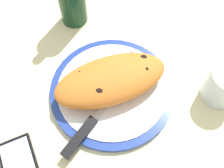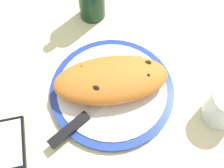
# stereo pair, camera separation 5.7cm
# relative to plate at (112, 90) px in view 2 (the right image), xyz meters

# --- Properties ---
(ground_plane) EXTENTS (1.50, 1.50, 0.03)m
(ground_plane) POSITION_rel_plate_xyz_m (0.00, 0.00, -0.02)
(ground_plane) COLOR beige
(plate) EXTENTS (0.29, 0.29, 0.02)m
(plate) POSITION_rel_plate_xyz_m (0.00, 0.00, 0.00)
(plate) COLOR #233D99
(plate) RESTS_ON ground_plane
(calzone) EXTENTS (0.28, 0.18, 0.06)m
(calzone) POSITION_rel_plate_xyz_m (-0.00, -0.01, 0.04)
(calzone) COLOR orange
(calzone) RESTS_ON plate
(fork) EXTENTS (0.16, 0.03, 0.00)m
(fork) POSITION_rel_plate_xyz_m (-0.01, -0.07, 0.01)
(fork) COLOR silver
(fork) RESTS_ON plate
(knife) EXTENTS (0.24, 0.10, 0.01)m
(knife) POSITION_rel_plate_xyz_m (0.09, 0.04, 0.01)
(knife) COLOR silver
(knife) RESTS_ON plate
(smartphone) EXTENTS (0.09, 0.13, 0.01)m
(smartphone) POSITION_rel_plate_xyz_m (0.25, 0.03, -0.00)
(smartphone) COLOR black
(smartphone) RESTS_ON ground_plane
(water_glass) EXTENTS (0.08, 0.08, 0.09)m
(water_glass) POSITION_rel_plate_xyz_m (-0.19, 0.15, 0.03)
(water_glass) COLOR silver
(water_glass) RESTS_ON ground_plane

